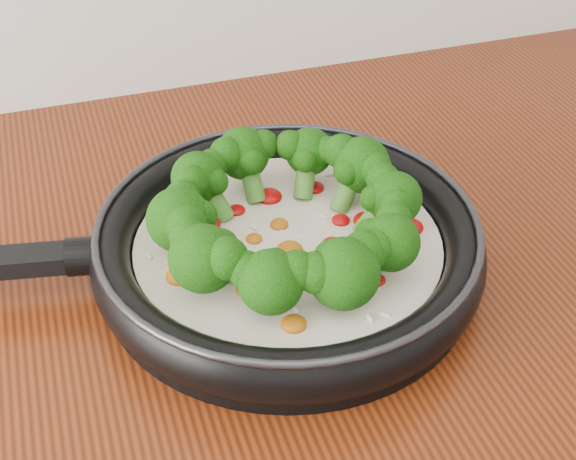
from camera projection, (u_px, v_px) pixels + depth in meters
name	position (u px, v px, depth m)	size (l,w,h in m)	color
skillet	(284.00, 240.00, 0.72)	(0.59, 0.42, 0.11)	black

